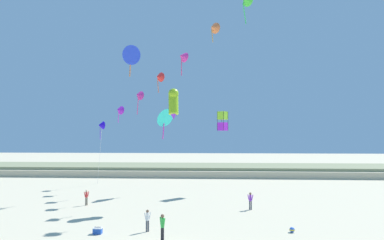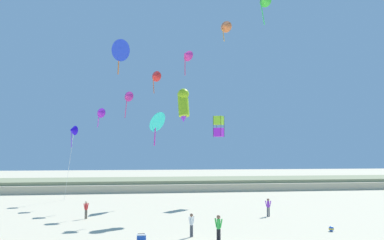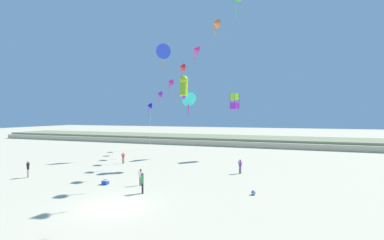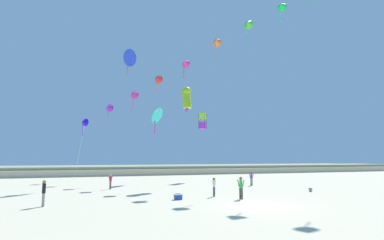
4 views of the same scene
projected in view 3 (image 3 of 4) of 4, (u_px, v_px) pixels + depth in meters
The scene contains 14 objects.
ground_plane at pixel (115, 206), 17.92m from camera, with size 240.00×240.00×0.00m, color beige.
dune_ridge at pixel (228, 140), 58.10m from camera, with size 120.00×13.28×1.57m.
person_near_left at pixel (123, 157), 33.86m from camera, with size 0.43×0.41×1.48m.
person_near_right at pixel (143, 182), 20.85m from camera, with size 0.45×0.49×1.68m.
person_mid_center at pixel (240, 165), 27.97m from camera, with size 0.53×0.25×1.55m.
person_far_left at pixel (28, 168), 26.20m from camera, with size 0.32×0.57×1.69m.
person_far_right at pixel (141, 176), 23.25m from camera, with size 0.47×0.37×1.51m.
kite_banner_string at pixel (205, 37), 32.15m from camera, with size 28.92×24.67×25.01m.
large_kite_low_lead at pixel (163, 51), 40.07m from camera, with size 2.58×2.37×3.82m.
large_kite_mid_trail at pixel (184, 87), 31.79m from camera, with size 1.19×1.55×3.04m.
large_kite_high_solo at pixel (188, 98), 39.67m from camera, with size 2.84×2.87×3.92m.
large_kite_outer_drift at pixel (235, 101), 37.77m from camera, with size 1.33×1.33×2.29m.
beach_cooler at pixel (105, 182), 23.60m from camera, with size 0.58×0.41×0.46m.
beach_ball at pixel (253, 193), 20.50m from camera, with size 0.36×0.36×0.36m.
Camera 3 is at (10.74, -15.18, 6.37)m, focal length 24.00 mm.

